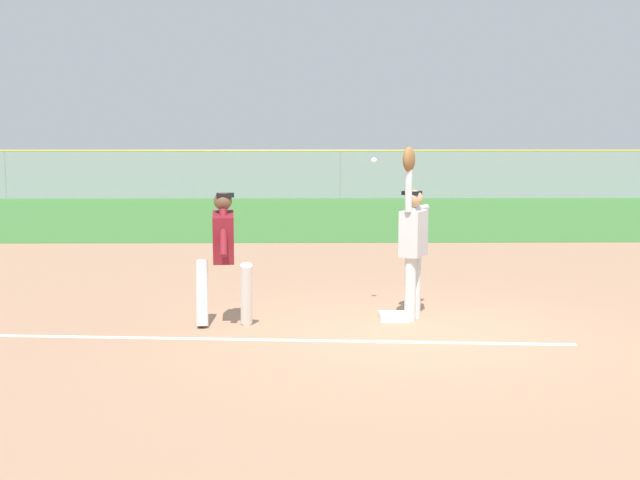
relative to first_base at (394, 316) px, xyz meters
The scene contains 11 objects.
ground_plane 0.73m from the first_base, 77.49° to the right, with size 71.19×71.19×0.00m, color tan.
outfield_grass 15.15m from the first_base, 89.40° to the left, with size 54.50×14.36×0.01m, color #3D7533.
chalk_foul_line 4.10m from the first_base, 167.32° to the right, with size 12.00×0.10×0.01m, color white.
first_base is the anchor object (origin of this frame).
fielder 1.11m from the first_base, ahead, with size 0.50×0.85×2.28m.
runner 2.43m from the first_base, behind, with size 0.77×0.85×1.72m.
baseball 2.10m from the first_base, 124.97° to the left, with size 0.07×0.07×0.07m, color white.
outfield_fence 22.35m from the first_base, 89.59° to the left, with size 54.58×0.08×1.99m.
parked_car_black 25.82m from the first_base, 103.78° to the left, with size 4.44×2.20×1.25m.
parked_car_silver 24.48m from the first_base, 91.42° to the left, with size 4.48×2.28×1.25m.
parked_car_white 25.46m from the first_base, 76.10° to the left, with size 4.52×2.35×1.25m.
Camera 1 is at (-1.29, -9.65, 2.36)m, focal length 44.82 mm.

